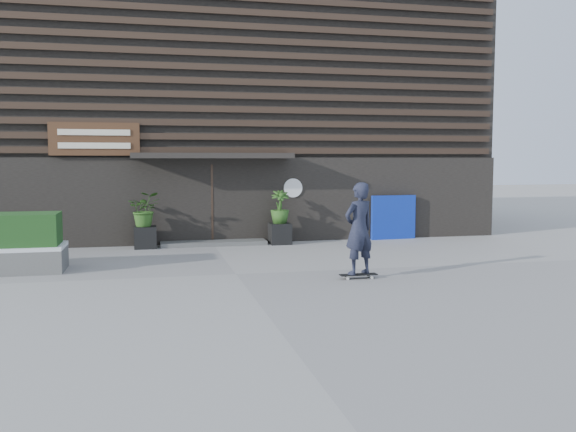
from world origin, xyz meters
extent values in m
plane|color=gray|center=(0.00, 0.00, 0.00)|extent=(80.00, 80.00, 0.00)
cube|color=#4B4B49|center=(0.00, 4.60, 0.06)|extent=(3.00, 0.80, 0.12)
cube|color=black|center=(-1.90, 4.40, 0.30)|extent=(0.60, 0.60, 0.60)
imported|color=#2D591E|center=(-1.90, 4.40, 1.08)|extent=(0.86, 0.75, 0.96)
cube|color=black|center=(1.90, 4.40, 0.30)|extent=(0.60, 0.60, 0.60)
imported|color=#2D591E|center=(1.90, 4.40, 1.08)|extent=(0.54, 0.54, 0.96)
cube|color=#0C259C|center=(5.53, 4.70, 0.67)|extent=(1.44, 0.21, 1.34)
cube|color=black|center=(0.00, 10.00, 4.00)|extent=(18.00, 10.00, 8.00)
cube|color=black|center=(0.00, 4.94, 1.25)|extent=(18.00, 0.12, 2.50)
cube|color=#38281E|center=(0.00, 4.88, 2.70)|extent=(17.60, 0.08, 0.18)
cube|color=#38281E|center=(0.00, 4.88, 3.09)|extent=(17.60, 0.08, 0.18)
cube|color=#38281E|center=(0.00, 4.88, 3.48)|extent=(17.60, 0.08, 0.18)
cube|color=#38281E|center=(0.00, 4.88, 3.88)|extent=(17.60, 0.08, 0.18)
cube|color=#38281E|center=(0.00, 4.88, 4.27)|extent=(17.60, 0.08, 0.18)
cube|color=#38281E|center=(0.00, 4.88, 4.66)|extent=(17.60, 0.08, 0.18)
cube|color=#38281E|center=(0.00, 4.88, 5.05)|extent=(17.60, 0.08, 0.18)
cube|color=#38281E|center=(0.00, 4.88, 5.45)|extent=(17.60, 0.08, 0.18)
cube|color=#38281E|center=(0.00, 4.88, 5.84)|extent=(17.60, 0.08, 0.18)
cube|color=#38281E|center=(0.00, 4.88, 6.23)|extent=(17.60, 0.08, 0.18)
cube|color=#38281E|center=(0.00, 4.88, 6.62)|extent=(17.60, 0.08, 0.18)
cube|color=black|center=(0.00, 4.50, 2.55)|extent=(4.50, 1.00, 0.15)
cube|color=black|center=(0.00, 5.10, 1.15)|extent=(2.40, 0.30, 2.30)
cube|color=#38281E|center=(0.00, 4.92, 1.15)|extent=(0.06, 0.10, 2.30)
cube|color=#472B19|center=(-3.20, 4.80, 3.00)|extent=(2.40, 0.10, 0.90)
cube|color=beige|center=(-3.20, 4.73, 3.18)|extent=(1.90, 0.02, 0.16)
cube|color=beige|center=(-3.20, 4.73, 2.82)|extent=(1.90, 0.02, 0.16)
cylinder|color=white|center=(2.40, 4.86, 1.60)|extent=(0.56, 0.03, 0.56)
cube|color=black|center=(2.39, -1.05, 0.09)|extent=(0.78, 0.20, 0.02)
cylinder|color=#B6B6B1|center=(2.13, -1.15, 0.03)|extent=(0.06, 0.03, 0.06)
cylinder|color=#B2B2AD|center=(2.13, -0.95, 0.03)|extent=(0.06, 0.03, 0.06)
cylinder|color=#B4B5AF|center=(2.65, -1.15, 0.03)|extent=(0.06, 0.03, 0.06)
cylinder|color=#BABBB6|center=(2.65, -0.95, 0.03)|extent=(0.06, 0.03, 0.06)
imported|color=black|center=(2.39, -1.05, 1.04)|extent=(0.80, 0.67, 1.89)
camera|label=1|loc=(-1.79, -12.92, 2.45)|focal=38.44mm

